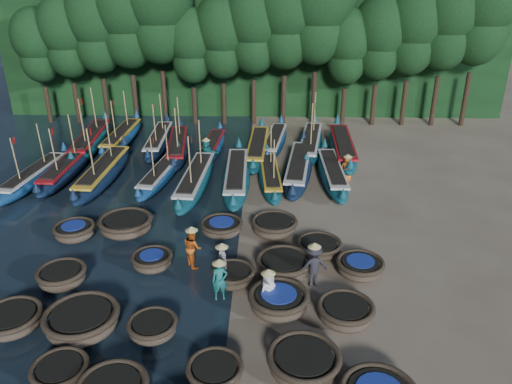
{
  "coord_description": "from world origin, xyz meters",
  "views": [
    {
      "loc": [
        1.32,
        -17.82,
        11.36
      ],
      "look_at": [
        0.71,
        4.22,
        1.3
      ],
      "focal_mm": 35.0,
      "sensor_mm": 36.0,
      "label": 1
    }
  ],
  "objects_px": {
    "coracle_10": "(12,320)",
    "fisherman_0": "(268,288)",
    "long_boat_6": "(270,176)",
    "coracle_14": "(345,312)",
    "coracle_11": "(82,320)",
    "long_boat_14": "(258,148)",
    "coracle_20": "(74,231)",
    "fisherman_1": "(220,278)",
    "long_boat_12": "(178,147)",
    "long_boat_13": "(212,147)",
    "long_boat_7": "(298,168)",
    "long_boat_16": "(310,144)",
    "coracle_21": "(126,225)",
    "long_boat_9": "(91,141)",
    "long_boat_2": "(103,173)",
    "fisherman_4": "(222,261)",
    "long_boat_3": "(161,174)",
    "long_boat_8": "(332,173)",
    "coracle_18": "(284,265)",
    "coracle_15": "(62,276)",
    "coracle_13": "(279,301)",
    "coracle_23": "(274,226)",
    "coracle_22": "(222,227)",
    "coracle_24": "(319,247)",
    "long_boat_1": "(67,168)",
    "long_boat_11": "(159,141)",
    "long_boat_4": "(195,180)",
    "coracle_16": "(152,260)",
    "fisherman_6": "(347,167)",
    "fisherman_3": "(313,265)",
    "long_boat_15": "(275,141)",
    "coracle_7": "(215,372)",
    "long_boat_10": "(122,137)",
    "coracle_19": "(360,267)",
    "fisherman_2": "(192,246)",
    "coracle_5": "(60,372)",
    "coracle_8": "(304,362)",
    "long_boat_17": "(342,147)",
    "coracle_17": "(233,276)",
    "coracle_12": "(153,327)"
  },
  "relations": [
    {
      "from": "coracle_10",
      "to": "fisherman_0",
      "type": "xyz_separation_m",
      "value": [
        8.69,
        1.45,
        0.44
      ]
    },
    {
      "from": "long_boat_6",
      "to": "coracle_14",
      "type": "bearing_deg",
      "value": -81.42
    },
    {
      "from": "coracle_11",
      "to": "long_boat_14",
      "type": "xyz_separation_m",
      "value": [
        5.5,
        17.15,
        0.1
      ]
    },
    {
      "from": "coracle_20",
      "to": "fisherman_1",
      "type": "distance_m",
      "value": 8.18
    },
    {
      "from": "long_boat_12",
      "to": "long_boat_13",
      "type": "xyz_separation_m",
      "value": [
        2.22,
        0.15,
        -0.08
      ]
    },
    {
      "from": "long_boat_13",
      "to": "long_boat_7",
      "type": "bearing_deg",
      "value": -31.02
    },
    {
      "from": "long_boat_6",
      "to": "long_boat_16",
      "type": "height_order",
      "value": "long_boat_16"
    },
    {
      "from": "coracle_21",
      "to": "long_boat_13",
      "type": "height_order",
      "value": "long_boat_13"
    },
    {
      "from": "long_boat_9",
      "to": "fisherman_0",
      "type": "bearing_deg",
      "value": -58.71
    },
    {
      "from": "long_boat_2",
      "to": "fisherman_4",
      "type": "xyz_separation_m",
      "value": [
        7.65,
        -9.5,
        0.25
      ]
    },
    {
      "from": "fisherman_0",
      "to": "fisherman_4",
      "type": "xyz_separation_m",
      "value": [
        -1.8,
        1.73,
        0.01
      ]
    },
    {
      "from": "long_boat_3",
      "to": "long_boat_8",
      "type": "distance_m",
      "value": 9.76
    },
    {
      "from": "coracle_18",
      "to": "long_boat_8",
      "type": "relative_size",
      "value": 0.29
    },
    {
      "from": "coracle_15",
      "to": "fisherman_0",
      "type": "xyz_separation_m",
      "value": [
        7.96,
        -1.13,
        0.4
      ]
    },
    {
      "from": "coracle_13",
      "to": "long_boat_14",
      "type": "relative_size",
      "value": 0.29
    },
    {
      "from": "coracle_18",
      "to": "coracle_23",
      "type": "bearing_deg",
      "value": 96.24
    },
    {
      "from": "coracle_18",
      "to": "coracle_22",
      "type": "xyz_separation_m",
      "value": [
        -2.78,
        3.29,
        -0.08
      ]
    },
    {
      "from": "long_boat_14",
      "to": "coracle_14",
      "type": "bearing_deg",
      "value": -75.73
    },
    {
      "from": "coracle_10",
      "to": "coracle_24",
      "type": "xyz_separation_m",
      "value": [
        10.86,
        5.11,
        -0.02
      ]
    },
    {
      "from": "long_boat_1",
      "to": "long_boat_11",
      "type": "relative_size",
      "value": 1.0
    },
    {
      "from": "coracle_20",
      "to": "long_boat_4",
      "type": "distance_m",
      "value": 7.34
    },
    {
      "from": "long_boat_4",
      "to": "long_boat_9",
      "type": "xyz_separation_m",
      "value": [
        -7.91,
        6.37,
        0.04
      ]
    },
    {
      "from": "coracle_16",
      "to": "fisherman_6",
      "type": "relative_size",
      "value": 1.13
    },
    {
      "from": "fisherman_0",
      "to": "long_boat_1",
      "type": "bearing_deg",
      "value": 87.11
    },
    {
      "from": "coracle_24",
      "to": "long_boat_4",
      "type": "relative_size",
      "value": 0.26
    },
    {
      "from": "coracle_13",
      "to": "fisherman_3",
      "type": "height_order",
      "value": "fisherman_3"
    },
    {
      "from": "coracle_11",
      "to": "long_boat_15",
      "type": "height_order",
      "value": "long_boat_15"
    },
    {
      "from": "long_boat_2",
      "to": "long_boat_1",
      "type": "bearing_deg",
      "value": 165.77
    },
    {
      "from": "coracle_7",
      "to": "fisherman_4",
      "type": "xyz_separation_m",
      "value": [
        -0.25,
        5.36,
        0.47
      ]
    },
    {
      "from": "long_boat_11",
      "to": "fisherman_6",
      "type": "relative_size",
      "value": 4.75
    },
    {
      "from": "long_boat_7",
      "to": "long_boat_14",
      "type": "relative_size",
      "value": 1.02
    },
    {
      "from": "coracle_14",
      "to": "coracle_20",
      "type": "bearing_deg",
      "value": 154.45
    },
    {
      "from": "coracle_14",
      "to": "long_boat_10",
      "type": "distance_m",
      "value": 22.53
    },
    {
      "from": "coracle_19",
      "to": "fisherman_2",
      "type": "relative_size",
      "value": 1.16
    },
    {
      "from": "coracle_11",
      "to": "long_boat_11",
      "type": "distance_m",
      "value": 18.64
    },
    {
      "from": "coracle_19",
      "to": "fisherman_3",
      "type": "distance_m",
      "value": 2.11
    },
    {
      "from": "coracle_18",
      "to": "coracle_5",
      "type": "bearing_deg",
      "value": -139.26
    },
    {
      "from": "coracle_7",
      "to": "long_boat_8",
      "type": "height_order",
      "value": "long_boat_8"
    },
    {
      "from": "coracle_16",
      "to": "coracle_20",
      "type": "distance_m",
      "value": 4.64
    },
    {
      "from": "coracle_13",
      "to": "long_boat_9",
      "type": "distance_m",
      "value": 20.99
    },
    {
      "from": "long_boat_6",
      "to": "coracle_18",
      "type": "bearing_deg",
      "value": -90.28
    },
    {
      "from": "coracle_8",
      "to": "coracle_15",
      "type": "distance_m",
      "value": 10.04
    },
    {
      "from": "long_boat_12",
      "to": "fisherman_3",
      "type": "xyz_separation_m",
      "value": [
        7.71,
        -14.37,
        0.36
      ]
    },
    {
      "from": "long_boat_14",
      "to": "coracle_10",
      "type": "bearing_deg",
      "value": -112.46
    },
    {
      "from": "long_boat_17",
      "to": "fisherman_4",
      "type": "distance_m",
      "value": 15.54
    },
    {
      "from": "coracle_17",
      "to": "long_boat_10",
      "type": "xyz_separation_m",
      "value": [
        -8.81,
        16.32,
        0.17
      ]
    },
    {
      "from": "coracle_19",
      "to": "coracle_23",
      "type": "bearing_deg",
      "value": 136.39
    },
    {
      "from": "coracle_5",
      "to": "coracle_15",
      "type": "distance_m",
      "value": 5.22
    },
    {
      "from": "coracle_22",
      "to": "fisherman_6",
      "type": "relative_size",
      "value": 1.15
    },
    {
      "from": "coracle_12",
      "to": "coracle_18",
      "type": "distance_m",
      "value": 5.8
    }
  ]
}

